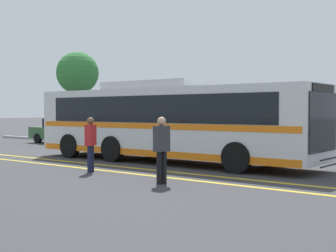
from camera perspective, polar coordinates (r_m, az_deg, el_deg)
name	(u,v)px	position (r m, az deg, el deg)	size (l,w,h in m)	color
ground_plane	(164,160)	(18.68, -0.55, -4.21)	(220.00, 220.00, 0.00)	#38383A
lane_strip_0	(129,168)	(16.33, -4.78, -5.07)	(0.20, 31.98, 0.01)	gold
lane_strip_1	(106,171)	(15.55, -7.55, -5.43)	(0.20, 31.98, 0.01)	gold
curb_strip	(242,150)	(22.80, 8.99, -2.95)	(39.98, 0.36, 0.15)	#99999E
transit_bus	(168,120)	(17.91, -0.04, 0.69)	(12.31, 2.76, 3.11)	silver
parked_car_0	(64,131)	(29.08, -12.52, -0.60)	(4.74, 1.94, 1.52)	#335B33
parked_car_1	(137,134)	(24.88, -3.77, -0.98)	(4.21, 2.11, 1.49)	#335B33
parked_car_2	(229,138)	(21.29, 7.47, -1.46)	(4.79, 2.13, 1.49)	navy
pedestrian_0	(91,141)	(15.20, -9.42, -1.79)	(0.36, 0.47, 1.77)	#191E38
pedestrian_1	(162,146)	(12.53, -0.79, -2.40)	(0.31, 0.46, 1.81)	black
tree_1	(77,73)	(35.62, -10.98, 6.34)	(3.14, 3.14, 6.39)	#513823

